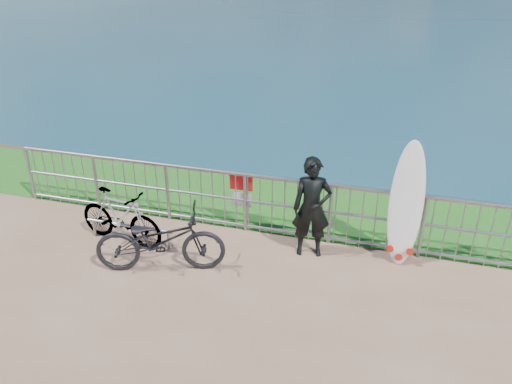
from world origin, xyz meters
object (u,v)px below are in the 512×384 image
(surfer, at_px, (312,208))
(surfboard, at_px, (405,209))
(bicycle_far, at_px, (120,217))
(bicycle_near, at_px, (160,240))

(surfer, relative_size, surfboard, 0.84)
(surfer, xyz_separation_m, surfboard, (1.44, 0.24, 0.08))
(surfer, distance_m, bicycle_far, 3.24)
(surfer, bearing_deg, bicycle_far, 177.75)
(surfboard, relative_size, bicycle_near, 1.00)
(surfer, xyz_separation_m, bicycle_near, (-2.15, -1.12, -0.32))
(surfboard, bearing_deg, bicycle_near, -159.15)
(surfboard, distance_m, bicycle_near, 3.86)
(surfboard, relative_size, bicycle_far, 1.22)
(surfer, height_order, surfboard, surfboard)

